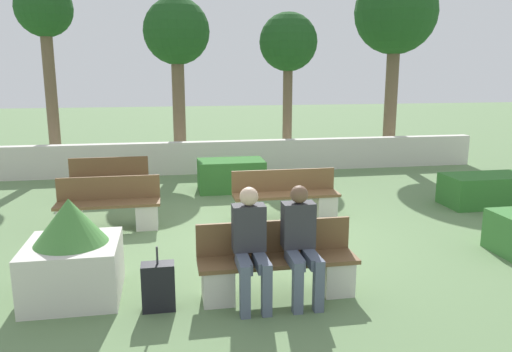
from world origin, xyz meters
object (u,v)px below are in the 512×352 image
planter_corner_right (72,254)px  tree_center_right (288,45)px  bench_left_side (109,210)px  bench_right_side (109,185)px  bench_front (277,268)px  bench_back (286,200)px  person_seated_man (301,238)px  person_seated_woman (251,241)px  tree_leftmost (45,18)px  tree_rightmost (396,15)px  tree_center_left (177,36)px  suitcase (158,287)px

planter_corner_right → tree_center_right: bearing=60.3°
bench_left_side → tree_center_right: (4.39, 5.32, 2.98)m
bench_right_side → planter_corner_right: bearing=-99.5°
bench_front → bench_back: (0.84, 3.06, 0.00)m
person_seated_man → planter_corner_right: 2.69m
bench_front → bench_left_side: (-2.26, 2.99, -0.01)m
person_seated_woman → tree_leftmost: 9.83m
bench_right_side → bench_left_side: bearing=-94.5°
bench_front → bench_right_side: 5.54m
bench_left_side → tree_rightmost: bearing=39.1°
person_seated_man → tree_center_left: (-1.13, 8.58, 2.78)m
bench_back → tree_center_right: size_ratio=0.46×
suitcase → tree_center_left: 9.18m
person_seated_woman → tree_rightmost: 10.91m
tree_leftmost → tree_center_left: 3.29m
bench_left_side → bench_back: size_ratio=0.90×
tree_center_right → bench_right_side: bearing=-144.0°
suitcase → tree_leftmost: bearing=108.1°
person_seated_woman → tree_rightmost: bearing=56.7°
bench_front → planter_corner_right: 2.43m
bench_left_side → planter_corner_right: planter_corner_right is taller
bench_front → person_seated_man: bearing=-30.1°
bench_front → suitcase: bench_front is taller
bench_front → bench_back: bearing=74.7°
bench_back → suitcase: (-2.24, -3.19, -0.07)m
tree_center_left → tree_center_right: bearing=-2.4°
planter_corner_right → bench_back: bearing=39.7°
bench_right_side → tree_leftmost: (-1.70, 3.38, 3.61)m
bench_left_side → tree_rightmost: (7.60, 5.53, 3.85)m
person_seated_man → planter_corner_right: size_ratio=1.12×
tree_center_left → bench_left_side: bearing=-104.1°
bench_front → person_seated_woman: 0.56m
planter_corner_right → tree_rightmost: size_ratio=0.22×
tree_rightmost → bench_back: bearing=-129.5°
suitcase → tree_leftmost: size_ratio=0.15×
bench_left_side → tree_center_right: size_ratio=0.41×
bench_back → planter_corner_right: bearing=-142.7°
person_seated_man → person_seated_woman: 0.59m
suitcase → tree_center_left: bearing=86.6°
bench_front → tree_rightmost: size_ratio=0.35×
bench_front → bench_back: size_ratio=0.99×
tree_center_left → bench_right_side: bearing=-114.4°
person_seated_man → bench_right_side: bearing=117.9°
tree_rightmost → bench_left_side: bearing=-144.0°
person_seated_man → tree_leftmost: (-4.40, 8.49, 3.19)m
bench_left_side → tree_leftmost: tree_leftmost is taller
tree_leftmost → bench_back: bearing=-46.6°
bench_back → planter_corner_right: 4.20m
bench_left_side → suitcase: size_ratio=2.30×
planter_corner_right → tree_center_right: (4.52, 7.93, 2.78)m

